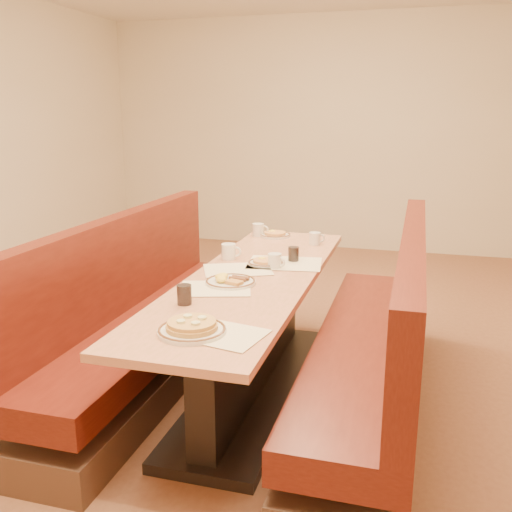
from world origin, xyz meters
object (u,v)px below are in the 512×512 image
(coffee_mug_b, at_px, (229,251))
(coffee_mug_d, at_px, (259,230))
(diner_table, at_px, (253,335))
(eggs_plate, at_px, (230,281))
(coffee_mug_a, at_px, (275,261))
(coffee_mug_c, at_px, (315,238))
(soda_tumbler_near, at_px, (184,295))
(pancake_plate, at_px, (192,328))
(booth_left, at_px, (142,325))
(soda_tumbler_mid, at_px, (293,254))
(booth_right, at_px, (377,351))

(coffee_mug_b, distance_m, coffee_mug_d, 0.73)
(diner_table, xyz_separation_m, eggs_plate, (-0.08, -0.20, 0.39))
(coffee_mug_a, distance_m, coffee_mug_c, 0.70)
(soda_tumbler_near, bearing_deg, diner_table, 72.65)
(soda_tumbler_near, bearing_deg, pancake_plate, -62.41)
(diner_table, distance_m, coffee_mug_a, 0.47)
(booth_left, distance_m, coffee_mug_b, 0.73)
(pancake_plate, relative_size, coffee_mug_a, 2.58)
(booth_left, relative_size, pancake_plate, 8.34)
(coffee_mug_c, relative_size, soda_tumbler_mid, 1.18)
(booth_left, xyz_separation_m, eggs_plate, (0.66, -0.20, 0.41))
(eggs_plate, relative_size, coffee_mug_a, 2.42)
(soda_tumbler_near, bearing_deg, booth_right, 32.59)
(coffee_mug_c, bearing_deg, soda_tumbler_mid, -118.87)
(coffee_mug_b, height_order, soda_tumbler_near, same)
(booth_right, bearing_deg, soda_tumbler_near, -147.41)
(booth_right, xyz_separation_m, eggs_plate, (-0.81, -0.20, 0.41))
(coffee_mug_b, relative_size, soda_tumbler_near, 1.32)
(booth_left, xyz_separation_m, soda_tumbler_near, (0.55, -0.59, 0.44))
(coffee_mug_c, relative_size, coffee_mug_d, 0.91)
(coffee_mug_a, relative_size, soda_tumbler_near, 1.16)
(coffee_mug_d, relative_size, soda_tumbler_mid, 1.30)
(pancake_plate, distance_m, coffee_mug_c, 1.83)
(pancake_plate, distance_m, coffee_mug_a, 1.13)
(coffee_mug_a, distance_m, soda_tumbler_mid, 0.20)
(coffee_mug_d, bearing_deg, pancake_plate, -101.64)
(coffee_mug_d, bearing_deg, coffee_mug_b, -108.43)
(coffee_mug_c, xyz_separation_m, soda_tumbler_near, (-0.39, -1.47, 0.00))
(coffee_mug_d, xyz_separation_m, soda_tumbler_mid, (0.42, -0.68, -0.00))
(coffee_mug_a, xyz_separation_m, soda_tumbler_mid, (0.07, 0.18, 0.00))
(booth_left, distance_m, soda_tumbler_mid, 1.06)
(booth_left, distance_m, coffee_mug_d, 1.23)
(coffee_mug_c, relative_size, soda_tumbler_near, 1.12)
(booth_right, xyz_separation_m, soda_tumbler_near, (-0.92, -0.59, 0.44))
(booth_right, xyz_separation_m, coffee_mug_c, (-0.52, 0.88, 0.43))
(coffee_mug_b, bearing_deg, eggs_plate, -77.29)
(diner_table, distance_m, coffee_mug_c, 1.00)
(diner_table, bearing_deg, coffee_mug_b, 128.24)
(coffee_mug_d, bearing_deg, diner_table, -95.13)
(pancake_plate, height_order, soda_tumbler_mid, soda_tumbler_mid)
(diner_table, relative_size, coffee_mug_a, 21.53)
(coffee_mug_a, relative_size, soda_tumbler_mid, 1.22)
(pancake_plate, relative_size, coffee_mug_c, 2.66)
(diner_table, distance_m, soda_tumbler_mid, 0.59)
(coffee_mug_b, distance_m, soda_tumbler_mid, 0.42)
(eggs_plate, bearing_deg, coffee_mug_a, 67.57)
(eggs_plate, height_order, coffee_mug_b, coffee_mug_b)
(booth_right, relative_size, coffee_mug_a, 21.53)
(coffee_mug_a, xyz_separation_m, soda_tumbler_near, (-0.27, -0.78, 0.00))
(pancake_plate, xyz_separation_m, coffee_mug_a, (0.09, 1.12, 0.02))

